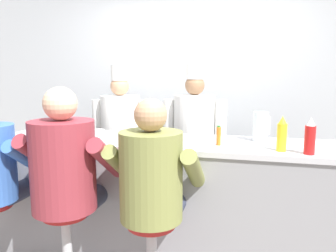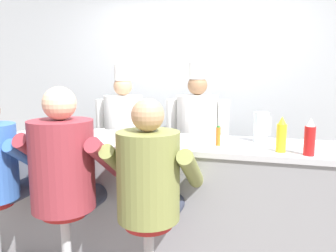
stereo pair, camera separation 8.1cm
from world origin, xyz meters
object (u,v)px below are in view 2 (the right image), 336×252
at_px(diner_seated_maroon, 66,169).
at_px(water_pitcher_clear, 261,127).
at_px(mustard_bottle_yellow, 281,135).
at_px(breakfast_plate, 52,135).
at_px(cook_in_whites_far, 197,137).
at_px(coffee_mug_white, 101,134).
at_px(diner_seated_olive, 150,180).
at_px(hot_sauce_bottle_orange, 218,136).
at_px(ketchup_bottle_red, 310,138).
at_px(cereal_bowl, 77,138).
at_px(cook_in_whites_near, 124,135).
at_px(coffee_mug_tan, 158,137).

bearing_deg(diner_seated_maroon, water_pitcher_clear, 28.43).
distance_m(mustard_bottle_yellow, breakfast_plate, 1.85).
bearing_deg(cook_in_whites_far, coffee_mug_white, -125.38).
bearing_deg(mustard_bottle_yellow, diner_seated_olive, -154.54).
bearing_deg(breakfast_plate, mustard_bottle_yellow, -2.13).
distance_m(hot_sauce_bottle_orange, diner_seated_olive, 0.64).
bearing_deg(coffee_mug_white, ketchup_bottle_red, -5.99).
bearing_deg(diner_seated_maroon, coffee_mug_white, 88.07).
distance_m(cereal_bowl, coffee_mug_white, 0.21).
relative_size(diner_seated_olive, cook_in_whites_near, 0.85).
xyz_separation_m(ketchup_bottle_red, mustard_bottle_yellow, (-0.17, 0.05, -0.00)).
xyz_separation_m(hot_sauce_bottle_orange, diner_seated_olive, (-0.37, -0.47, -0.22)).
relative_size(hot_sauce_bottle_orange, diner_seated_olive, 0.10).
distance_m(hot_sauce_bottle_orange, cook_in_whites_near, 1.44).
relative_size(breakfast_plate, coffee_mug_white, 2.24).
bearing_deg(hot_sauce_bottle_orange, diner_seated_olive, -127.95).
xyz_separation_m(breakfast_plate, cereal_bowl, (0.32, -0.12, 0.01)).
relative_size(ketchup_bottle_red, breakfast_plate, 0.92).
height_order(cereal_bowl, diner_seated_maroon, diner_seated_maroon).
distance_m(water_pitcher_clear, cereal_bowl, 1.44).
relative_size(diner_seated_maroon, cook_in_whites_near, 0.89).
height_order(cereal_bowl, coffee_mug_white, coffee_mug_white).
bearing_deg(coffee_mug_tan, coffee_mug_white, 171.65).
distance_m(coffee_mug_tan, coffee_mug_white, 0.52).
xyz_separation_m(coffee_mug_white, diner_seated_maroon, (-0.02, -0.49, -0.16)).
bearing_deg(diner_seated_olive, breakfast_plate, 156.57).
xyz_separation_m(ketchup_bottle_red, diner_seated_olive, (-0.97, -0.33, -0.27)).
height_order(diner_seated_maroon, cook_in_whites_near, cook_in_whites_near).
relative_size(water_pitcher_clear, diner_seated_olive, 0.16).
bearing_deg(cook_in_whites_far, coffee_mug_tan, -96.84).
bearing_deg(diner_seated_olive, mustard_bottle_yellow, 25.46).
distance_m(water_pitcher_clear, coffee_mug_tan, 0.81).
distance_m(coffee_mug_tan, diner_seated_olive, 0.47).
bearing_deg(hot_sauce_bottle_orange, mustard_bottle_yellow, -11.70).
distance_m(breakfast_plate, diner_seated_maroon, 0.63).
relative_size(mustard_bottle_yellow, cook_in_whites_near, 0.15).
relative_size(coffee_mug_white, diner_seated_olive, 0.08).
relative_size(ketchup_bottle_red, cook_in_whites_near, 0.15).
xyz_separation_m(hot_sauce_bottle_orange, breakfast_plate, (-1.41, -0.02, -0.06)).
distance_m(cereal_bowl, cook_in_whites_near, 1.02).
relative_size(cereal_bowl, cook_in_whites_near, 0.08).
relative_size(cook_in_whites_near, cook_in_whites_far, 0.99).
bearing_deg(cook_in_whites_far, cereal_bowl, -125.29).
relative_size(hot_sauce_bottle_orange, cook_in_whites_near, 0.09).
height_order(breakfast_plate, diner_seated_maroon, diner_seated_maroon).
bearing_deg(cereal_bowl, cook_in_whites_far, 54.71).
relative_size(mustard_bottle_yellow, cook_in_whites_far, 0.14).
distance_m(water_pitcher_clear, cook_in_whites_far, 0.97).
bearing_deg(cook_in_whites_near, diner_seated_maroon, -83.51).
xyz_separation_m(hot_sauce_bottle_orange, cereal_bowl, (-1.09, -0.15, -0.05)).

